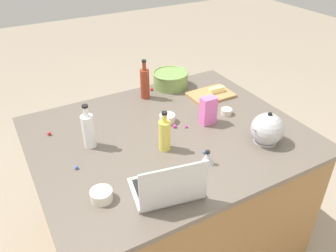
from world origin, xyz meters
The scene contains 23 objects.
ground_plane centered at (0.00, 0.00, 0.00)m, with size 12.00×12.00×0.00m, color gray.
island_counter centered at (0.00, 0.00, 0.45)m, with size 1.51×1.24×0.90m.
laptop centered at (0.24, 0.44, 0.95)m, with size 0.35×0.28×0.22m.
mixing_bowl_large centered at (-0.32, -0.53, 0.96)m, with size 0.26×0.26×0.11m.
bottle_soy centered at (-0.08, -0.46, 1.01)m, with size 0.06×0.06×0.27m.
bottle_vinegar centered at (0.43, -0.10, 1.00)m, with size 0.07×0.07×0.25m.
bottle_oil centered at (0.09, 0.12, 0.99)m, with size 0.06×0.06×0.23m.
kettle centered at (-0.43, 0.33, 0.98)m, with size 0.21×0.18×0.20m.
cutting_board centered at (-0.48, -0.26, 0.91)m, with size 0.30×0.21×0.02m, color #AD7F4C.
butter_stick_left centered at (-0.53, -0.26, 0.94)m, with size 0.11×0.04×0.04m, color #F4E58C.
ramekin_small centered at (-0.06, -0.11, 0.92)m, with size 0.10×0.10×0.05m, color beige.
ramekin_medium centered at (-0.43, -0.01, 0.92)m, with size 0.07×0.07×0.04m, color beige.
ramekin_wide centered at (0.51, 0.32, 0.92)m, with size 0.10×0.10×0.05m, color beige.
kitchen_timer centered at (-0.04, 0.34, 0.94)m, with size 0.07×0.07×0.08m.
candy_bag centered at (-0.26, 0.02, 0.99)m, with size 0.09×0.06×0.17m, color pink.
candy_0 centered at (-0.06, -0.03, 0.91)m, with size 0.02×0.02×0.02m, color #CC3399.
candy_1 centered at (-0.12, 0.00, 0.91)m, with size 0.02×0.02×0.02m, color #CC3399.
candy_2 centered at (-0.38, -0.11, 0.91)m, with size 0.02×0.02×0.02m, color yellow.
candy_3 centered at (0.55, 0.06, 0.91)m, with size 0.02×0.02×0.02m, color blue.
candy_4 centered at (0.60, -0.32, 0.91)m, with size 0.02×0.02×0.02m, color red.
candy_6 centered at (-0.17, -0.54, 0.91)m, with size 0.02×0.02×0.02m, color red.
candy_7 centered at (-0.07, 0.26, 0.91)m, with size 0.01×0.01×0.01m, color blue.
candy_8 centered at (-0.41, -0.51, 0.91)m, with size 0.02×0.02×0.02m, color red.
Camera 1 is at (0.80, 1.42, 1.99)m, focal length 36.55 mm.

